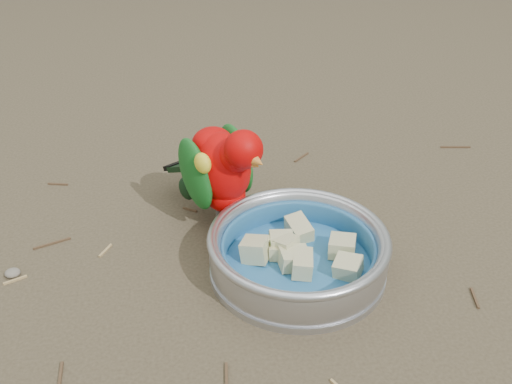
{
  "coord_description": "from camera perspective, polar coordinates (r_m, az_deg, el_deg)",
  "views": [
    {
      "loc": [
        -0.12,
        -0.5,
        0.5
      ],
      "look_at": [
        -0.01,
        0.17,
        0.08
      ],
      "focal_mm": 40.0,
      "sensor_mm": 36.0,
      "label": 1
    }
  ],
  "objects": [
    {
      "name": "fruit_wedges",
      "position": [
        0.77,
        4.22,
        -6.1
      ],
      "size": [
        0.14,
        0.14,
        0.03
      ],
      "primitive_type": null,
      "color": "#C7C18E",
      "rests_on": "food_bowl"
    },
    {
      "name": "ground_debris",
      "position": [
        0.78,
        3.61,
        -8.01
      ],
      "size": [
        0.9,
        0.8,
        0.01
      ],
      "primitive_type": null,
      "color": "tan",
      "rests_on": "ground"
    },
    {
      "name": "bowl_wall",
      "position": [
        0.76,
        4.24,
        -5.68
      ],
      "size": [
        0.24,
        0.24,
        0.04
      ],
      "primitive_type": null,
      "color": "#B2B2BA",
      "rests_on": "food_bowl"
    },
    {
      "name": "food_bowl",
      "position": [
        0.78,
        4.16,
        -7.43
      ],
      "size": [
        0.24,
        0.24,
        0.02
      ],
      "primitive_type": "cylinder",
      "color": "#B2B2BA",
      "rests_on": "ground"
    },
    {
      "name": "lory_parrot",
      "position": [
        0.83,
        -3.42,
        1.57
      ],
      "size": [
        0.19,
        0.23,
        0.17
      ],
      "primitive_type": null,
      "rotation": [
        0.0,
        0.0,
        -2.62
      ],
      "color": "#BB0303",
      "rests_on": "ground"
    },
    {
      "name": "ground",
      "position": [
        0.72,
        3.24,
        -12.46
      ],
      "size": [
        60.0,
        60.0,
        0.0
      ],
      "primitive_type": "plane",
      "color": "#483D2C"
    }
  ]
}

